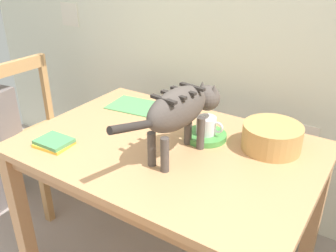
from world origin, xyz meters
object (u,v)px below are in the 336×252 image
at_px(saucer_bowl, 206,136).
at_px(book_stack, 54,143).
at_px(magazine, 134,106).
at_px(dining_table, 168,161).
at_px(wicker_basket, 272,137).
at_px(coffee_mug, 207,125).
at_px(cat, 182,109).
at_px(wooden_chair_far, 42,135).

distance_m(saucer_bowl, book_stack, 0.71).
height_order(saucer_bowl, book_stack, book_stack).
height_order(saucer_bowl, magazine, saucer_bowl).
xyz_separation_m(dining_table, book_stack, (-0.44, -0.29, 0.10)).
distance_m(dining_table, wicker_basket, 0.49).
height_order(coffee_mug, wicker_basket, wicker_basket).
height_order(cat, book_stack, cat).
bearing_deg(book_stack, wooden_chair_far, 148.23).
xyz_separation_m(dining_table, cat, (0.09, -0.03, 0.30)).
height_order(coffee_mug, wooden_chair_far, wooden_chair_far).
relative_size(coffee_mug, wooden_chair_far, 0.14).
distance_m(cat, saucer_bowl, 0.28).
bearing_deg(saucer_bowl, book_stack, -141.19).
distance_m(cat, magazine, 0.63).
bearing_deg(magazine, dining_table, -41.09).
bearing_deg(wooden_chair_far, wicker_basket, 98.03).
bearing_deg(book_stack, dining_table, 33.51).
xyz_separation_m(book_stack, wicker_basket, (0.85, 0.52, 0.05)).
xyz_separation_m(cat, wooden_chair_far, (-1.15, 0.12, -0.51)).
relative_size(magazine, book_stack, 1.66).
bearing_deg(saucer_bowl, wicker_basket, 14.26).
relative_size(saucer_bowl, coffee_mug, 1.47).
xyz_separation_m(cat, coffee_mug, (0.03, 0.19, -0.15)).
bearing_deg(saucer_bowl, dining_table, -126.54).
relative_size(book_stack, wicker_basket, 0.63).
relative_size(cat, magazine, 2.33).
bearing_deg(wooden_chair_far, dining_table, 87.72).
relative_size(saucer_bowl, wicker_basket, 0.75).
height_order(book_stack, wooden_chair_far, wooden_chair_far).
bearing_deg(magazine, saucer_bowl, -20.42).
xyz_separation_m(saucer_bowl, coffee_mug, (0.00, 0.00, 0.06)).
relative_size(cat, book_stack, 3.86).
relative_size(cat, saucer_bowl, 3.21).
distance_m(cat, book_stack, 0.63).
bearing_deg(wooden_chair_far, cat, 86.54).
distance_m(cat, wicker_basket, 0.44).
xyz_separation_m(coffee_mug, wooden_chair_far, (-1.18, -0.06, -0.36)).
bearing_deg(wooden_chair_far, coffee_mug, 95.73).
relative_size(dining_table, saucer_bowl, 6.76).
height_order(dining_table, wicker_basket, wicker_basket).
relative_size(dining_table, book_stack, 8.13).
relative_size(dining_table, cat, 2.11).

